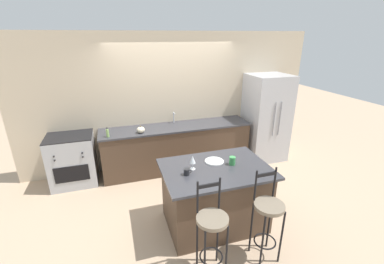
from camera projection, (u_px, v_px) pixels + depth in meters
ground_plane at (182, 176)px, 5.10m from camera, size 18.00×18.00×0.00m
wall_back at (172, 101)px, 5.25m from camera, size 6.00×0.07×2.70m
back_counter at (177, 147)px, 5.27m from camera, size 2.98×0.69×0.93m
sink_faucet at (174, 116)px, 5.24m from camera, size 0.02×0.13×0.22m
kitchen_island at (215, 196)px, 3.67m from camera, size 1.48×1.03×0.92m
refrigerator at (266, 118)px, 5.59m from camera, size 0.84×0.80×1.86m
oven_range at (73, 160)px, 4.71m from camera, size 0.79×0.64×0.95m
bar_stool_near at (212, 228)px, 2.82m from camera, size 0.36×0.36×1.18m
bar_stool_far at (268, 214)px, 3.04m from camera, size 0.36×0.36×1.18m
dinner_plate at (214, 161)px, 3.68m from camera, size 0.27×0.27×0.02m
wine_glass at (193, 160)px, 3.43m from camera, size 0.08×0.08×0.20m
coffee_mug at (187, 172)px, 3.32m from camera, size 0.11×0.08×0.09m
tumbler_cup at (232, 161)px, 3.58m from camera, size 0.09×0.09×0.12m
pumpkin_decoration at (141, 130)px, 4.72m from camera, size 0.15×0.15×0.14m
soap_bottle at (108, 133)px, 4.52m from camera, size 0.05×0.05×0.18m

